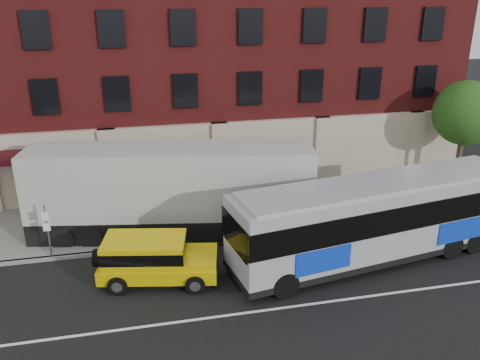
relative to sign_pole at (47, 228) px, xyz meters
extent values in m
plane|color=black|center=(8.50, -6.15, -1.45)|extent=(120.00, 120.00, 0.00)
cube|color=gray|center=(8.50, 2.85, -1.38)|extent=(60.00, 6.00, 0.15)
cube|color=gray|center=(8.50, -0.15, -1.38)|extent=(60.00, 0.25, 0.15)
cube|color=white|center=(8.50, -5.65, -1.45)|extent=(60.00, 0.12, 0.01)
cube|color=maroon|center=(8.50, 10.85, 6.20)|extent=(30.00, 10.00, 15.00)
cube|color=#BDAE96|center=(8.50, 5.70, 0.70)|extent=(30.00, 0.35, 4.00)
cube|color=#410B10|center=(-2.50, 4.85, 1.80)|extent=(4.20, 2.20, 0.30)
cube|color=#BDAE96|center=(2.50, 5.60, 0.70)|extent=(0.90, 0.55, 4.00)
cube|color=#BDAE96|center=(8.50, 5.60, 0.70)|extent=(0.90, 0.55, 4.00)
cube|color=#BDAE96|center=(14.50, 5.60, 0.70)|extent=(0.90, 0.55, 4.00)
cube|color=#BDAE96|center=(20.50, 5.60, 0.70)|extent=(0.90, 0.55, 4.00)
cube|color=black|center=(-0.25, 5.77, 4.50)|extent=(1.30, 0.20, 1.80)
cube|color=black|center=(3.25, 5.77, 4.50)|extent=(1.30, 0.20, 1.80)
cube|color=black|center=(6.75, 5.77, 4.50)|extent=(1.30, 0.20, 1.80)
cube|color=black|center=(10.25, 5.77, 4.50)|extent=(1.30, 0.20, 1.80)
cube|color=black|center=(13.75, 5.77, 4.50)|extent=(1.30, 0.20, 1.80)
cube|color=black|center=(17.25, 5.77, 4.50)|extent=(1.30, 0.20, 1.80)
cube|color=black|center=(20.75, 5.77, 4.50)|extent=(1.30, 0.20, 1.80)
cube|color=black|center=(-0.25, 5.77, 7.70)|extent=(1.30, 0.20, 1.80)
cube|color=black|center=(3.25, 5.77, 7.70)|extent=(1.30, 0.20, 1.80)
cube|color=black|center=(6.75, 5.77, 7.70)|extent=(1.30, 0.20, 1.80)
cube|color=black|center=(10.25, 5.77, 7.70)|extent=(1.30, 0.20, 1.80)
cube|color=black|center=(13.75, 5.77, 7.70)|extent=(1.30, 0.20, 1.80)
cube|color=black|center=(17.25, 5.77, 7.70)|extent=(1.30, 0.20, 1.80)
cube|color=black|center=(20.75, 5.77, 7.70)|extent=(1.30, 0.20, 1.80)
cube|color=black|center=(-2.00, 5.63, 0.30)|extent=(2.60, 0.15, 2.80)
cube|color=black|center=(4.00, 5.63, 0.30)|extent=(2.60, 0.15, 2.80)
cube|color=black|center=(10.00, 5.63, 0.30)|extent=(2.60, 0.15, 2.80)
cube|color=black|center=(16.00, 5.63, 0.30)|extent=(2.60, 0.15, 2.80)
cylinder|color=slate|center=(0.00, 0.05, -0.20)|extent=(0.07, 0.07, 2.50)
cube|color=white|center=(0.00, -0.10, 0.60)|extent=(0.30, 0.03, 0.40)
cube|color=white|center=(0.00, -0.10, 0.10)|extent=(0.30, 0.03, 0.35)
cylinder|color=#34261A|center=(22.00, 3.35, 0.20)|extent=(0.32, 0.32, 3.00)
sphere|color=#1B4012|center=(22.00, 3.35, 3.10)|extent=(3.60, 3.60, 3.60)
sphere|color=#1B4012|center=(22.70, 2.95, 2.60)|extent=(2.20, 2.20, 2.20)
sphere|color=#1B4012|center=(21.40, 3.75, 2.70)|extent=(2.00, 2.00, 2.00)
cube|color=#9FA2A9|center=(13.78, -2.98, 0.48)|extent=(13.30, 4.81, 3.09)
cube|color=black|center=(13.78, -2.98, -0.96)|extent=(13.36, 4.87, 0.27)
cube|color=#9FA2A9|center=(13.78, -2.98, 2.08)|extent=(12.60, 4.38, 0.13)
cube|color=black|center=(13.78, -2.98, 0.99)|extent=(13.40, 4.91, 1.09)
cube|color=#0C34C2|center=(10.58, -4.92, -0.09)|extent=(2.36, 0.43, 0.98)
cube|color=#0C34C2|center=(16.77, -1.08, -0.09)|extent=(2.36, 0.43, 0.98)
cylinder|color=black|center=(9.06, -5.01, -0.91)|extent=(1.12, 0.50, 1.09)
cylinder|color=black|center=(8.65, -2.59, -0.91)|extent=(1.12, 0.50, 1.09)
cylinder|color=black|center=(16.98, -3.70, -0.91)|extent=(1.12, 0.50, 1.09)
cylinder|color=black|center=(16.58, -1.28, -0.91)|extent=(1.12, 0.50, 1.09)
cylinder|color=black|center=(18.27, -3.48, -0.91)|extent=(1.12, 0.50, 1.09)
cylinder|color=black|center=(17.87, -1.06, -0.91)|extent=(1.12, 0.50, 1.09)
cube|color=#DABC04|center=(4.50, -2.80, -0.83)|extent=(4.89, 2.78, 0.58)
cube|color=#DABC04|center=(3.98, -2.69, -0.06)|extent=(3.47, 2.46, 0.96)
cube|color=black|center=(3.98, -2.69, -0.01)|extent=(3.51, 2.51, 0.48)
cube|color=#DABC04|center=(6.05, -3.11, -0.40)|extent=(1.77, 2.07, 0.29)
cube|color=black|center=(6.77, -3.25, -0.78)|extent=(0.36, 1.52, 0.53)
cylinder|color=black|center=(2.10, -2.32, -0.40)|extent=(0.35, 0.76, 0.73)
cylinder|color=black|center=(5.77, -4.01, -1.07)|extent=(0.80, 0.41, 0.77)
cylinder|color=silver|center=(5.77, -4.01, -1.07)|extent=(0.47, 0.36, 0.42)
cylinder|color=black|center=(6.14, -2.17, -1.07)|extent=(0.80, 0.41, 0.77)
cylinder|color=silver|center=(6.14, -2.17, -1.07)|extent=(0.47, 0.36, 0.42)
cylinder|color=black|center=(2.86, -3.43, -1.07)|extent=(0.80, 0.41, 0.77)
cylinder|color=silver|center=(2.86, -3.43, -1.07)|extent=(0.47, 0.36, 0.42)
cylinder|color=black|center=(3.23, -1.58, -1.07)|extent=(0.80, 0.41, 0.77)
cylinder|color=silver|center=(3.23, -1.58, -1.07)|extent=(0.47, 0.36, 0.42)
cube|color=black|center=(5.42, 1.15, -0.86)|extent=(13.22, 4.81, 1.19)
cube|color=#BBBBB7|center=(5.42, 1.15, 1.30)|extent=(13.23, 4.85, 3.13)
cylinder|color=black|center=(0.42, 0.77, -0.91)|extent=(1.12, 0.49, 1.08)
cylinder|color=black|center=(0.85, 3.22, -0.91)|extent=(1.12, 0.49, 1.08)
cylinder|color=black|center=(1.69, 0.55, -0.91)|extent=(1.12, 0.49, 1.08)
cylinder|color=black|center=(2.13, 2.99, -0.91)|extent=(1.12, 0.49, 1.08)
cylinder|color=black|center=(8.72, -0.69, -0.91)|extent=(1.12, 0.49, 1.08)
cylinder|color=black|center=(9.15, 1.76, -0.91)|extent=(1.12, 0.49, 1.08)
cylinder|color=black|center=(10.00, -0.92, -0.91)|extent=(1.12, 0.49, 1.08)
cylinder|color=black|center=(10.43, 1.53, -0.91)|extent=(1.12, 0.49, 1.08)
camera|label=1|loc=(3.94, -20.29, 9.55)|focal=37.16mm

